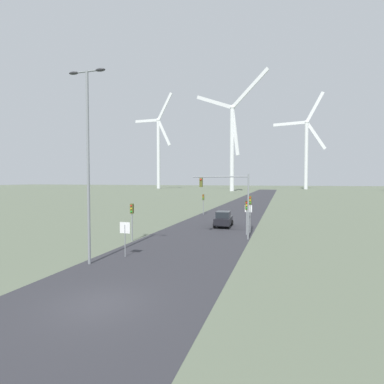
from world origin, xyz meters
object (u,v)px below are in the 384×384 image
Objects in this scene: stop_sign_far at (248,212)px; traffic_light_post_mid_right at (247,210)px; traffic_light_post_mid_left at (203,200)px; car_approaching at (223,219)px; streetlamp at (88,148)px; wind_turbine_left at (232,138)px; wind_turbine_center at (306,147)px; wind_turbine_far_left at (158,146)px; traffic_light_post_near_right at (250,206)px; traffic_light_mast_overhead at (228,192)px; stop_sign_near at (125,233)px; traffic_light_post_near_left at (132,214)px.

traffic_light_post_mid_right is (0.23, -3.84, 0.63)m from stop_sign_far.
car_approaching is (5.47, -11.49, -1.48)m from traffic_light_post_mid_left.
streetlamp is 135.05m from wind_turbine_left.
wind_turbine_center reaches higher than wind_turbine_left.
traffic_light_post_mid_right is 0.06× the size of wind_turbine_far_left.
wind_turbine_far_left is (-65.97, 136.14, 25.35)m from traffic_light_post_mid_left.
traffic_light_post_mid_right is at bearing -97.17° from traffic_light_post_near_right.
traffic_light_post_mid_left is 106.98m from wind_turbine_left.
traffic_light_post_near_right is (0.42, -2.37, 0.95)m from stop_sign_far.
traffic_light_mast_overhead reaches higher than stop_sign_far.
traffic_light_post_near_right is (7.59, 12.70, 1.09)m from stop_sign_near.
stop_sign_near is (1.34, 2.31, -5.86)m from streetlamp.
streetlamp is at bearing -84.83° from wind_turbine_left.
stop_sign_near is 0.65× the size of traffic_light_post_near_right.
car_approaching is at bearing 104.29° from traffic_light_mast_overhead.
streetlamp reaches higher than traffic_light_post_mid_right.
wind_turbine_far_left is at bearing 112.37° from stop_sign_near.
traffic_light_post_mid_left is at bearing 118.41° from traffic_light_post_mid_right.
streetlamp is at bearing -116.08° from stop_sign_far.
traffic_light_post_mid_left is at bearing -83.35° from wind_turbine_left.
wind_turbine_left is at bearing 95.17° from streetlamp.
traffic_light_post_near_right is at bearing 65.51° from traffic_light_mast_overhead.
car_approaching is 0.07× the size of wind_turbine_far_left.
wind_turbine_left is at bearing 95.08° from traffic_light_post_near_left.
traffic_light_post_near_right is at bearing 37.38° from traffic_light_post_near_left.
wind_turbine_center is at bearing 50.10° from wind_turbine_left.
traffic_light_post_mid_right is (-0.19, -1.47, -0.31)m from traffic_light_post_near_right.
traffic_light_post_near_left is 22.18m from traffic_light_post_mid_left.
wind_turbine_left is at bearing 100.07° from stop_sign_far.
traffic_light_post_near_left is at bearing -133.60° from stop_sign_far.
traffic_light_post_mid_left is at bearing 111.46° from traffic_light_mast_overhead.
streetlamp is 4.66× the size of stop_sign_far.
wind_turbine_center is (17.28, 165.12, 23.12)m from traffic_light_post_mid_right.
traffic_light_post_mid_left is at bearing 124.64° from stop_sign_far.
traffic_light_post_mid_right is at bearing -86.51° from stop_sign_far.
stop_sign_near is 0.41× the size of traffic_light_mast_overhead.
traffic_light_mast_overhead is at bearing -123.93° from traffic_light_post_mid_right.
streetlamp is at bearing -122.64° from traffic_light_mast_overhead.
stop_sign_far is at bearing -14.85° from car_approaching.
streetlamp reaches higher than traffic_light_mast_overhead.
traffic_light_post_mid_right is at bearing 57.15° from streetlamp.
wind_turbine_far_left is at bearing 148.77° from wind_turbine_left.
wind_turbine_center is at bearing 80.10° from traffic_light_post_mid_left.
traffic_light_post_near_left is 0.99× the size of traffic_light_post_mid_right.
wind_turbine_far_left is at bearing 116.13° from traffic_light_post_mid_right.
traffic_light_post_mid_right reaches higher than stop_sign_near.
stop_sign_far is at bearing 78.20° from traffic_light_mast_overhead.
car_approaching is (-3.02, 0.80, -0.99)m from stop_sign_far.
stop_sign_far is 0.05× the size of wind_turbine_left.
traffic_light_mast_overhead is (7.24, 11.31, -3.19)m from streetlamp.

